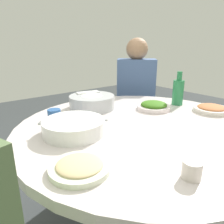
# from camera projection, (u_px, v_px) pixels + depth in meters

# --- Properties ---
(round_dining_table) EXTENTS (1.29, 1.29, 0.76)m
(round_dining_table) POSITION_uv_depth(u_px,v_px,m) (141.00, 141.00, 1.14)
(round_dining_table) COLOR #99999E
(round_dining_table) RESTS_ON ground
(rice_bowl) EXTENTS (0.29, 0.29, 0.09)m
(rice_bowl) POSITION_uv_depth(u_px,v_px,m) (92.00, 102.00, 1.38)
(rice_bowl) COLOR #B2B5BA
(rice_bowl) RESTS_ON round_dining_table
(soup_bowl) EXTENTS (0.29, 0.29, 0.07)m
(soup_bowl) POSITION_uv_depth(u_px,v_px,m) (74.00, 127.00, 0.99)
(soup_bowl) COLOR white
(soup_bowl) RESTS_ON round_dining_table
(dish_greens) EXTENTS (0.21, 0.21, 0.05)m
(dish_greens) POSITION_uv_depth(u_px,v_px,m) (154.00, 106.00, 1.37)
(dish_greens) COLOR white
(dish_greens) RESTS_ON round_dining_table
(dish_noodles) EXTENTS (0.21, 0.21, 0.04)m
(dish_noodles) POSITION_uv_depth(u_px,v_px,m) (80.00, 166.00, 0.71)
(dish_noodles) COLOR silver
(dish_noodles) RESTS_ON round_dining_table
(dish_tofu_braise) EXTENTS (0.21, 0.21, 0.04)m
(dish_tofu_braise) POSITION_uv_depth(u_px,v_px,m) (212.00, 109.00, 1.32)
(dish_tofu_braise) COLOR silver
(dish_tofu_braise) RESTS_ON round_dining_table
(green_bottle) EXTENTS (0.07, 0.07, 0.23)m
(green_bottle) POSITION_uv_depth(u_px,v_px,m) (178.00, 91.00, 1.45)
(green_bottle) COLOR #287E4A
(green_bottle) RESTS_ON round_dining_table
(tea_cup_near) EXTENTS (0.07, 0.07, 0.06)m
(tea_cup_near) POSITION_uv_depth(u_px,v_px,m) (54.00, 114.00, 1.19)
(tea_cup_near) COLOR #2C5798
(tea_cup_near) RESTS_ON round_dining_table
(tea_cup_far) EXTENTS (0.06, 0.06, 0.06)m
(tea_cup_far) POSITION_uv_depth(u_px,v_px,m) (192.00, 170.00, 0.67)
(tea_cup_far) COLOR silver
(tea_cup_far) RESTS_ON round_dining_table
(stool_for_diner_right) EXTENTS (0.35, 0.35, 0.45)m
(stool_for_diner_right) POSITION_uv_depth(u_px,v_px,m) (134.00, 141.00, 2.14)
(stool_for_diner_right) COLOR brown
(stool_for_diner_right) RESTS_ON ground
(diner_right) EXTENTS (0.47, 0.47, 0.76)m
(diner_right) POSITION_uv_depth(u_px,v_px,m) (136.00, 88.00, 1.97)
(diner_right) COLOR #2D333D
(diner_right) RESTS_ON stool_for_diner_right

